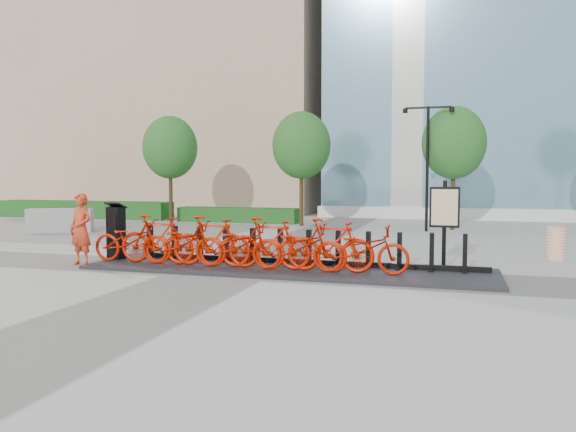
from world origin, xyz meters
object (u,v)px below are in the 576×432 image
(construction_barrel, at_px, (556,243))
(kiosk, at_px, (116,232))
(map_sign, at_px, (445,211))
(bike_0, at_px, (131,241))
(worker_red, at_px, (81,229))
(jersey_barrier, at_px, (60,221))

(construction_barrel, bearing_deg, kiosk, -161.96)
(kiosk, height_order, map_sign, map_sign)
(kiosk, bearing_deg, construction_barrel, 23.31)
(bike_0, bearing_deg, construction_barrel, -68.69)
(construction_barrel, bearing_deg, worker_red, -159.51)
(kiosk, relative_size, worker_red, 0.82)
(jersey_barrier, distance_m, map_sign, 15.57)
(bike_0, xyz_separation_m, map_sign, (7.45, 1.52, 0.78))
(bike_0, xyz_separation_m, kiosk, (-0.71, 0.43, 0.17))
(construction_barrel, height_order, map_sign, map_sign)
(bike_0, bearing_deg, worker_red, 103.43)
(kiosk, distance_m, map_sign, 8.26)
(jersey_barrier, bearing_deg, worker_red, -72.89)
(worker_red, bearing_deg, kiosk, 63.15)
(map_sign, bearing_deg, jersey_barrier, 160.42)
(worker_red, distance_m, map_sign, 8.89)
(worker_red, relative_size, map_sign, 0.85)
(worker_red, xyz_separation_m, construction_barrel, (11.50, 4.30, -0.46))
(bike_0, bearing_deg, jersey_barrier, 48.34)
(worker_red, xyz_separation_m, map_sign, (8.69, 1.82, 0.50))
(bike_0, height_order, worker_red, worker_red)
(construction_barrel, distance_m, jersey_barrier, 17.71)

